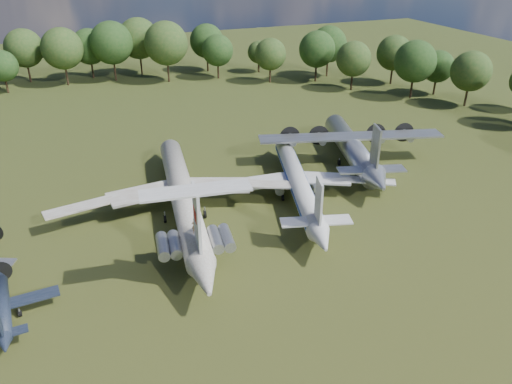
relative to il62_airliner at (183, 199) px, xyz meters
name	(u,v)px	position (x,y,z in m)	size (l,w,h in m)	color
ground	(162,230)	(-3.84, -3.37, -2.35)	(300.00, 300.00, 0.00)	#1C3612
il62_airliner	(183,199)	(0.00, 0.00, 0.00)	(36.87, 47.93, 4.70)	silver
tu104_jet	(298,185)	(17.23, -1.23, -0.38)	(29.55, 39.40, 3.94)	silver
an12_transport	(351,150)	(31.37, 7.07, -0.02)	(31.71, 35.44, 4.66)	#A3A6AB
small_prop_west	(3,310)	(-22.47, -14.77, -1.24)	(11.15, 15.21, 2.23)	black
person_on_il62	(194,226)	(-1.58, -13.07, 3.33)	(0.71, 0.47, 1.95)	#95704B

